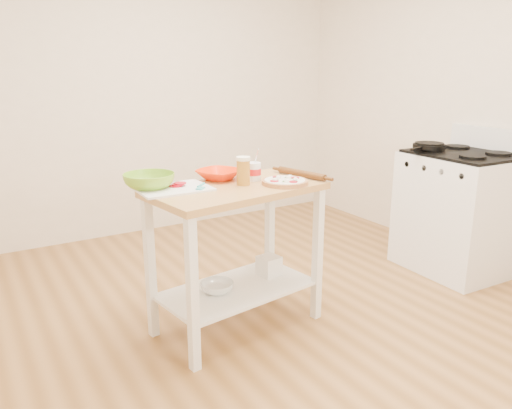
{
  "coord_description": "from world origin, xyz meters",
  "views": [
    {
      "loc": [
        -1.65,
        -2.38,
        1.57
      ],
      "look_at": [
        -0.12,
        0.13,
        0.76
      ],
      "focal_mm": 35.0,
      "sensor_mm": 36.0,
      "label": 1
    }
  ],
  "objects": [
    {
      "name": "room_shell",
      "position": [
        0.0,
        0.0,
        1.35
      ],
      "size": [
        4.04,
        4.54,
        2.74
      ],
      "color": "#A1703B",
      "rests_on": "ground"
    },
    {
      "name": "prep_island",
      "position": [
        -0.28,
        0.09,
        0.64
      ],
      "size": [
        1.08,
        0.68,
        0.9
      ],
      "rotation": [
        0.0,
        0.0,
        0.14
      ],
      "color": "tan",
      "rests_on": "ground"
    },
    {
      "name": "gas_stove",
      "position": [
        1.66,
        0.01,
        0.47
      ],
      "size": [
        0.7,
        0.8,
        1.11
      ],
      "rotation": [
        0.0,
        0.0,
        -0.04
      ],
      "color": "white",
      "rests_on": "ground"
    },
    {
      "name": "skillet",
      "position": [
        1.5,
        0.22,
        0.98
      ],
      "size": [
        0.39,
        0.25,
        0.03
      ],
      "rotation": [
        0.0,
        0.0,
        0.23
      ],
      "color": "black",
      "rests_on": "gas_stove"
    },
    {
      "name": "pizza",
      "position": [
        -0.01,
        -0.01,
        0.92
      ],
      "size": [
        0.27,
        0.27,
        0.04
      ],
      "rotation": [
        0.0,
        0.0,
        -0.19
      ],
      "color": "tan",
      "rests_on": "prep_island"
    },
    {
      "name": "cutting_board",
      "position": [
        -0.63,
        0.21,
        0.91
      ],
      "size": [
        0.4,
        0.31,
        0.04
      ],
      "rotation": [
        0.0,
        0.0,
        -0.01
      ],
      "color": "white",
      "rests_on": "prep_island"
    },
    {
      "name": "spatula",
      "position": [
        -0.49,
        0.13,
        0.92
      ],
      "size": [
        0.11,
        0.14,
        0.01
      ],
      "rotation": [
        0.0,
        0.0,
        0.74
      ],
      "color": "#38AEB3",
      "rests_on": "cutting_board"
    },
    {
      "name": "knife",
      "position": [
        -0.72,
        0.32,
        0.92
      ],
      "size": [
        0.27,
        0.03,
        0.01
      ],
      "rotation": [
        0.0,
        0.0,
        -0.03
      ],
      "color": "silver",
      "rests_on": "cutting_board"
    },
    {
      "name": "orange_bowl",
      "position": [
        -0.28,
        0.31,
        0.93
      ],
      "size": [
        0.34,
        0.34,
        0.06
      ],
      "primitive_type": "imported",
      "rotation": [
        0.0,
        0.0,
        0.45
      ],
      "color": "#FF2F05",
      "rests_on": "prep_island"
    },
    {
      "name": "green_bowl",
      "position": [
        -0.74,
        0.29,
        0.95
      ],
      "size": [
        0.36,
        0.36,
        0.09
      ],
      "primitive_type": "imported",
      "rotation": [
        0.0,
        0.0,
        0.3
      ],
      "color": "#78B627",
      "rests_on": "prep_island"
    },
    {
      "name": "beer_pint",
      "position": [
        -0.23,
        0.11,
        0.98
      ],
      "size": [
        0.08,
        0.08,
        0.17
      ],
      "color": "#AE7422",
      "rests_on": "prep_island"
    },
    {
      "name": "yogurt_tub",
      "position": [
        -0.12,
        0.18,
        0.96
      ],
      "size": [
        0.09,
        0.09,
        0.2
      ],
      "color": "white",
      "rests_on": "prep_island"
    },
    {
      "name": "rolling_pin",
      "position": [
        0.19,
        0.09,
        0.92
      ],
      "size": [
        0.13,
        0.37,
        0.04
      ],
      "primitive_type": "cylinder",
      "rotation": [
        1.57,
        0.0,
        0.23
      ],
      "color": "#5E3515",
      "rests_on": "prep_island"
    },
    {
      "name": "shelf_glass_bowl",
      "position": [
        -0.42,
        0.1,
        0.29
      ],
      "size": [
        0.25,
        0.25,
        0.06
      ],
      "primitive_type": "imported",
      "rotation": [
        0.0,
        0.0,
        0.3
      ],
      "color": "silver",
      "rests_on": "prep_island"
    },
    {
      "name": "shelf_bin",
      "position": [
        -0.01,
        0.16,
        0.32
      ],
      "size": [
        0.14,
        0.14,
        0.13
      ],
      "primitive_type": "cube",
      "rotation": [
        0.0,
        0.0,
        0.14
      ],
      "color": "white",
      "rests_on": "prep_island"
    }
  ]
}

